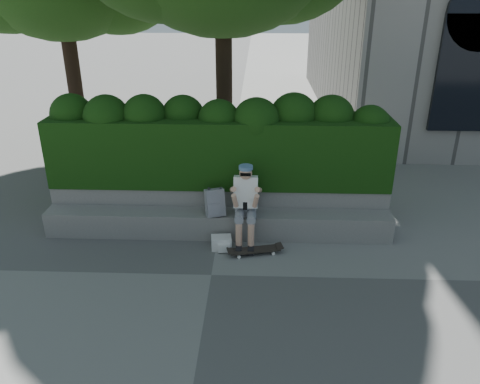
{
  "coord_description": "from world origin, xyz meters",
  "views": [
    {
      "loc": [
        0.67,
        -5.98,
        4.03
      ],
      "look_at": [
        0.4,
        1.0,
        0.95
      ],
      "focal_mm": 35.0,
      "sensor_mm": 36.0,
      "label": 1
    }
  ],
  "objects_px": {
    "person": "(246,201)",
    "backpack_ground": "(221,243)",
    "backpack_plaid": "(215,203)",
    "skateboard": "(255,250)"
  },
  "relations": [
    {
      "from": "person",
      "to": "backpack_plaid",
      "type": "height_order",
      "value": "person"
    },
    {
      "from": "person",
      "to": "backpack_plaid",
      "type": "relative_size",
      "value": 2.98
    },
    {
      "from": "backpack_plaid",
      "to": "skateboard",
      "type": "bearing_deg",
      "value": -56.65
    },
    {
      "from": "skateboard",
      "to": "backpack_plaid",
      "type": "distance_m",
      "value": 1.05
    },
    {
      "from": "skateboard",
      "to": "backpack_ground",
      "type": "relative_size",
      "value": 2.55
    },
    {
      "from": "backpack_plaid",
      "to": "backpack_ground",
      "type": "distance_m",
      "value": 0.68
    },
    {
      "from": "person",
      "to": "backpack_ground",
      "type": "distance_m",
      "value": 0.8
    },
    {
      "from": "person",
      "to": "skateboard",
      "type": "relative_size",
      "value": 1.63
    },
    {
      "from": "backpack_ground",
      "to": "skateboard",
      "type": "bearing_deg",
      "value": -22.58
    },
    {
      "from": "skateboard",
      "to": "backpack_plaid",
      "type": "relative_size",
      "value": 1.83
    }
  ]
}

